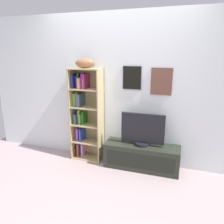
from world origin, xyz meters
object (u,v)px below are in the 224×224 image
Objects in this scene: bookshelf at (84,114)px; tv_stand at (142,156)px; football at (85,63)px; television at (143,130)px.

tv_stand is (1.00, -0.08, -0.58)m from bookshelf.
television is (0.94, -0.05, -0.97)m from football.
football is (0.06, -0.03, 0.83)m from bookshelf.
bookshelf is at bearing 152.50° from football.
football reaches higher than television.
football is 0.45× the size of television.
television reaches higher than tv_stand.
tv_stand is (0.94, -0.05, -1.41)m from football.
football is at bearing -27.50° from bookshelf.
bookshelf is at bearing 175.67° from television.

